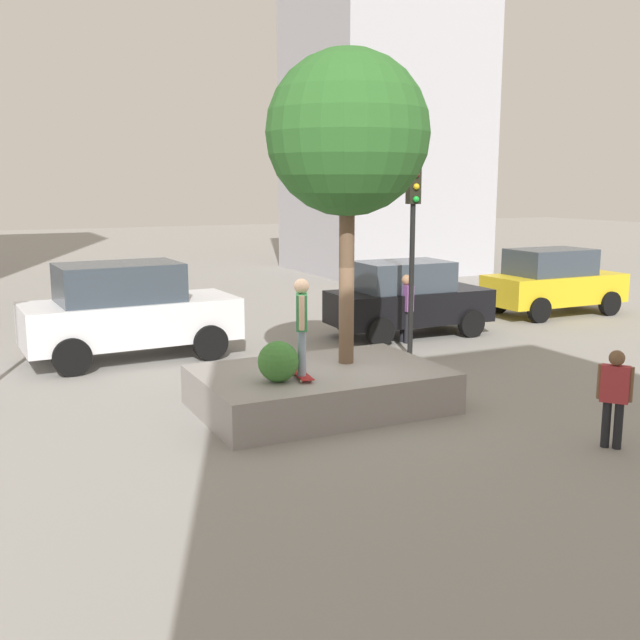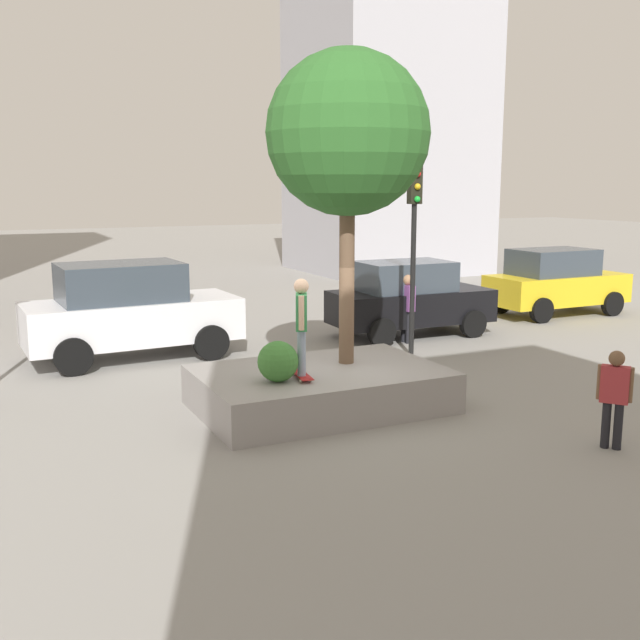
{
  "view_description": "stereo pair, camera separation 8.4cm",
  "coord_description": "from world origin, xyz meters",
  "px_view_note": "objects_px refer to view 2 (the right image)",
  "views": [
    {
      "loc": [
        -5.83,
        -11.33,
        3.98
      ],
      "look_at": [
        -0.17,
        0.32,
        1.62
      ],
      "focal_mm": 41.81,
      "sensor_mm": 36.0,
      "label": 1
    },
    {
      "loc": [
        -5.75,
        -11.37,
        3.98
      ],
      "look_at": [
        -0.17,
        0.32,
        1.62
      ],
      "focal_mm": 41.81,
      "sensor_mm": 36.0,
      "label": 2
    }
  ],
  "objects_px": {
    "sedan_parked": "(409,298)",
    "bystander_watching": "(407,303)",
    "planter_ledge": "(320,389)",
    "traffic_light_corner": "(414,228)",
    "skateboard": "(302,375)",
    "taxi_cab": "(556,281)",
    "plaza_tree": "(348,135)",
    "police_car": "(129,310)",
    "passerby_with_bag": "(614,393)",
    "skateboarder": "(301,320)"
  },
  "relations": [
    {
      "from": "sedan_parked",
      "to": "bystander_watching",
      "type": "relative_size",
      "value": 2.47
    },
    {
      "from": "planter_ledge",
      "to": "traffic_light_corner",
      "type": "height_order",
      "value": "traffic_light_corner"
    },
    {
      "from": "skateboard",
      "to": "taxi_cab",
      "type": "xyz_separation_m",
      "value": [
        11.34,
        6.15,
        0.26
      ]
    },
    {
      "from": "plaza_tree",
      "to": "bystander_watching",
      "type": "xyz_separation_m",
      "value": [
        3.76,
        3.9,
        -3.83
      ]
    },
    {
      "from": "planter_ledge",
      "to": "police_car",
      "type": "bearing_deg",
      "value": 112.82
    },
    {
      "from": "bystander_watching",
      "to": "passerby_with_bag",
      "type": "relative_size",
      "value": 1.14
    },
    {
      "from": "passerby_with_bag",
      "to": "plaza_tree",
      "type": "bearing_deg",
      "value": 121.12
    },
    {
      "from": "skateboarder",
      "to": "police_car",
      "type": "relative_size",
      "value": 0.34
    },
    {
      "from": "bystander_watching",
      "to": "police_car",
      "type": "bearing_deg",
      "value": 169.34
    },
    {
      "from": "skateboard",
      "to": "skateboarder",
      "type": "relative_size",
      "value": 0.5
    },
    {
      "from": "plaza_tree",
      "to": "taxi_cab",
      "type": "relative_size",
      "value": 1.28
    },
    {
      "from": "sedan_parked",
      "to": "bystander_watching",
      "type": "distance_m",
      "value": 0.93
    },
    {
      "from": "taxi_cab",
      "to": "traffic_light_corner",
      "type": "height_order",
      "value": "traffic_light_corner"
    },
    {
      "from": "planter_ledge",
      "to": "traffic_light_corner",
      "type": "xyz_separation_m",
      "value": [
        3.72,
        2.81,
        2.64
      ]
    },
    {
      "from": "sedan_parked",
      "to": "taxi_cab",
      "type": "relative_size",
      "value": 0.99
    },
    {
      "from": "planter_ledge",
      "to": "taxi_cab",
      "type": "xyz_separation_m",
      "value": [
        10.78,
        5.72,
        0.68
      ]
    },
    {
      "from": "plaza_tree",
      "to": "taxi_cab",
      "type": "bearing_deg",
      "value": 28.35
    },
    {
      "from": "sedan_parked",
      "to": "bystander_watching",
      "type": "xyz_separation_m",
      "value": [
        -0.54,
        -0.75,
        0.0
      ]
    },
    {
      "from": "skateboard",
      "to": "passerby_with_bag",
      "type": "height_order",
      "value": "passerby_with_bag"
    },
    {
      "from": "planter_ledge",
      "to": "passerby_with_bag",
      "type": "height_order",
      "value": "passerby_with_bag"
    },
    {
      "from": "plaza_tree",
      "to": "bystander_watching",
      "type": "relative_size",
      "value": 3.2
    },
    {
      "from": "police_car",
      "to": "bystander_watching",
      "type": "xyz_separation_m",
      "value": [
        6.7,
        -1.26,
        -0.12
      ]
    },
    {
      "from": "skateboard",
      "to": "sedan_parked",
      "type": "height_order",
      "value": "sedan_parked"
    },
    {
      "from": "plaza_tree",
      "to": "traffic_light_corner",
      "type": "xyz_separation_m",
      "value": [
        3.06,
        2.55,
        -1.84
      ]
    },
    {
      "from": "plaza_tree",
      "to": "police_car",
      "type": "bearing_deg",
      "value": 119.7
    },
    {
      "from": "sedan_parked",
      "to": "passerby_with_bag",
      "type": "distance_m",
      "value": 8.91
    },
    {
      "from": "skateboard",
      "to": "taxi_cab",
      "type": "distance_m",
      "value": 12.9
    },
    {
      "from": "taxi_cab",
      "to": "bystander_watching",
      "type": "bearing_deg",
      "value": -166.17
    },
    {
      "from": "skateboarder",
      "to": "bystander_watching",
      "type": "xyz_separation_m",
      "value": [
        4.97,
        4.58,
        -0.73
      ]
    },
    {
      "from": "planter_ledge",
      "to": "taxi_cab",
      "type": "distance_m",
      "value": 12.23
    },
    {
      "from": "traffic_light_corner",
      "to": "passerby_with_bag",
      "type": "distance_m",
      "value": 6.97
    },
    {
      "from": "plaza_tree",
      "to": "passerby_with_bag",
      "type": "relative_size",
      "value": 3.66
    },
    {
      "from": "taxi_cab",
      "to": "bystander_watching",
      "type": "relative_size",
      "value": 2.5
    },
    {
      "from": "police_car",
      "to": "passerby_with_bag",
      "type": "xyz_separation_m",
      "value": [
        5.39,
        -9.22,
        -0.25
      ]
    },
    {
      "from": "skateboard",
      "to": "police_car",
      "type": "distance_m",
      "value": 6.1
    },
    {
      "from": "plaza_tree",
      "to": "police_car",
      "type": "distance_m",
      "value": 7.0
    },
    {
      "from": "taxi_cab",
      "to": "sedan_parked",
      "type": "bearing_deg",
      "value": -172.05
    },
    {
      "from": "taxi_cab",
      "to": "plaza_tree",
      "type": "bearing_deg",
      "value": -151.65
    },
    {
      "from": "skateboarder",
      "to": "passerby_with_bag",
      "type": "relative_size",
      "value": 1.07
    },
    {
      "from": "sedan_parked",
      "to": "traffic_light_corner",
      "type": "distance_m",
      "value": 3.15
    },
    {
      "from": "skateboard",
      "to": "bystander_watching",
      "type": "xyz_separation_m",
      "value": [
        4.97,
        4.58,
        0.24
      ]
    },
    {
      "from": "police_car",
      "to": "traffic_light_corner",
      "type": "bearing_deg",
      "value": -23.48
    },
    {
      "from": "plaza_tree",
      "to": "police_car",
      "type": "xyz_separation_m",
      "value": [
        -2.94,
        5.16,
        -3.71
      ]
    },
    {
      "from": "skateboarder",
      "to": "passerby_with_bag",
      "type": "xyz_separation_m",
      "value": [
        3.67,
        -3.38,
        -0.86
      ]
    },
    {
      "from": "skateboarder",
      "to": "police_car",
      "type": "distance_m",
      "value": 6.12
    },
    {
      "from": "planter_ledge",
      "to": "taxi_cab",
      "type": "bearing_deg",
      "value": 27.94
    },
    {
      "from": "skateboarder",
      "to": "planter_ledge",
      "type": "bearing_deg",
      "value": 37.77
    },
    {
      "from": "police_car",
      "to": "planter_ledge",
      "type": "bearing_deg",
      "value": -67.18
    },
    {
      "from": "sedan_parked",
      "to": "bystander_watching",
      "type": "bearing_deg",
      "value": -125.69
    },
    {
      "from": "sedan_parked",
      "to": "traffic_light_corner",
      "type": "bearing_deg",
      "value": -120.6
    }
  ]
}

